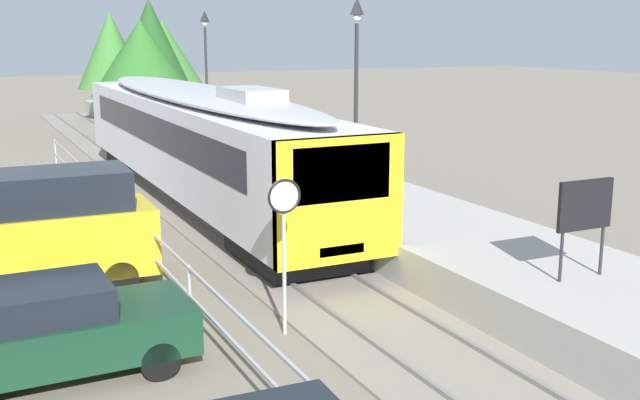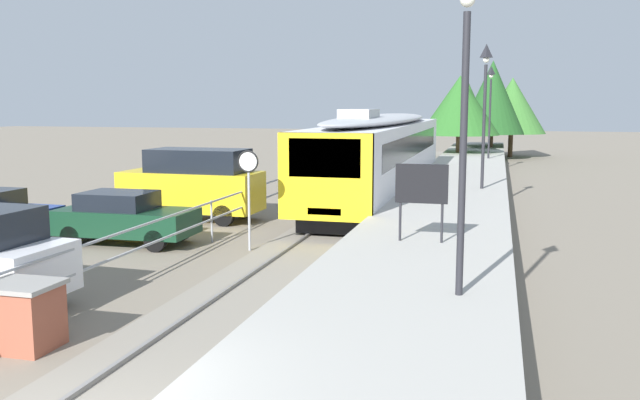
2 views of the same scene
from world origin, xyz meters
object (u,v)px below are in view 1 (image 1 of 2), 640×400
at_px(speed_limit_sign, 284,218).
at_px(parked_hatchback_dark_green, 56,329).
at_px(commuter_train, 197,135).
at_px(parked_van_yellow, 33,232).
at_px(platform_lamp_far_end, 205,46).
at_px(platform_notice_board, 585,208).
at_px(platform_lamp_mid_platform, 356,54).

height_order(speed_limit_sign, parked_hatchback_dark_green, speed_limit_sign).
bearing_deg(speed_limit_sign, commuter_train, 80.72).
distance_m(commuter_train, parked_van_yellow, 8.84).
height_order(platform_lamp_far_end, parked_van_yellow, platform_lamp_far_end).
xyz_separation_m(commuter_train, parked_hatchback_dark_green, (-5.66, -11.18, -1.36)).
relative_size(platform_notice_board, speed_limit_sign, 0.64).
distance_m(speed_limit_sign, parked_hatchback_dark_green, 4.07).
bearing_deg(platform_lamp_mid_platform, platform_notice_board, -96.03).
relative_size(commuter_train, speed_limit_sign, 7.05).
bearing_deg(platform_notice_board, parked_hatchback_dark_green, 168.10).
height_order(commuter_train, platform_notice_board, commuter_train).
bearing_deg(speed_limit_sign, platform_notice_board, -21.17).
bearing_deg(platform_lamp_far_end, parked_hatchback_dark_green, -112.87).
bearing_deg(parked_van_yellow, platform_notice_board, -35.52).
bearing_deg(commuter_train, platform_lamp_mid_platform, -30.14).
height_order(platform_lamp_mid_platform, parked_van_yellow, platform_lamp_mid_platform).
xyz_separation_m(commuter_train, platform_lamp_far_end, (4.26, 12.33, 2.48)).
distance_m(platform_lamp_far_end, parked_van_yellow, 21.79).
height_order(platform_lamp_far_end, speed_limit_sign, platform_lamp_far_end).
distance_m(platform_lamp_far_end, speed_limit_sign, 24.35).
distance_m(platform_lamp_far_end, platform_notice_board, 25.51).
distance_m(platform_lamp_far_end, parked_hatchback_dark_green, 25.81).
relative_size(platform_notice_board, parked_hatchback_dark_green, 0.45).
bearing_deg(platform_lamp_far_end, commuter_train, -109.06).
height_order(platform_lamp_mid_platform, speed_limit_sign, platform_lamp_mid_platform).
bearing_deg(parked_van_yellow, parked_hatchback_dark_green, -91.76).
xyz_separation_m(speed_limit_sign, parked_hatchback_dark_green, (-3.84, -0.07, -1.33)).
xyz_separation_m(platform_lamp_far_end, parked_van_yellow, (-9.78, -19.18, -3.33)).
bearing_deg(parked_van_yellow, platform_lamp_far_end, 62.98).
height_order(platform_lamp_far_end, platform_notice_board, platform_lamp_far_end).
bearing_deg(platform_notice_board, speed_limit_sign, 158.83).
distance_m(commuter_train, parked_hatchback_dark_green, 12.60).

